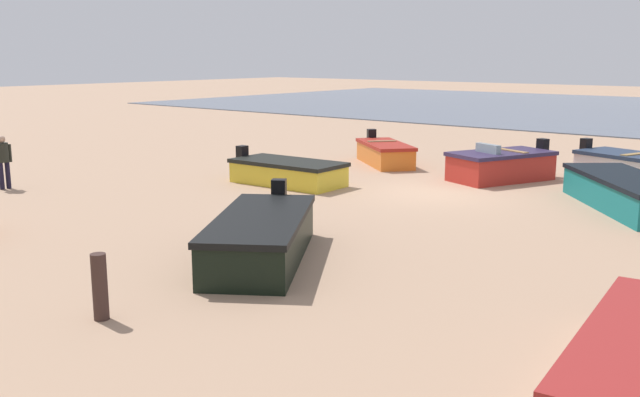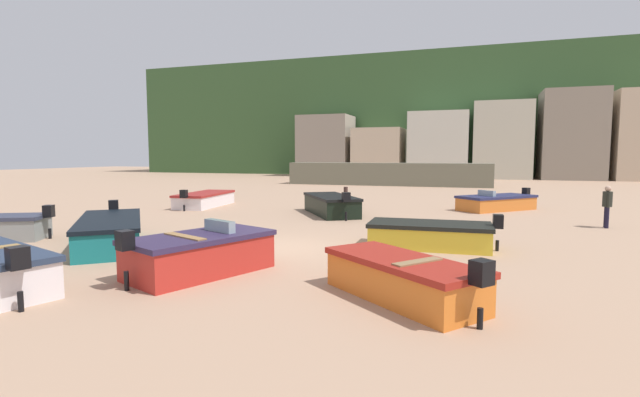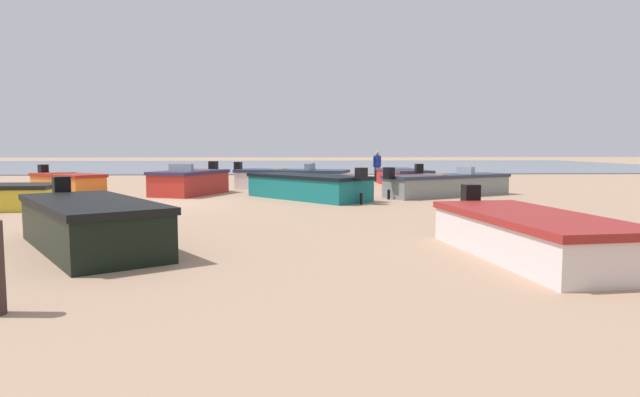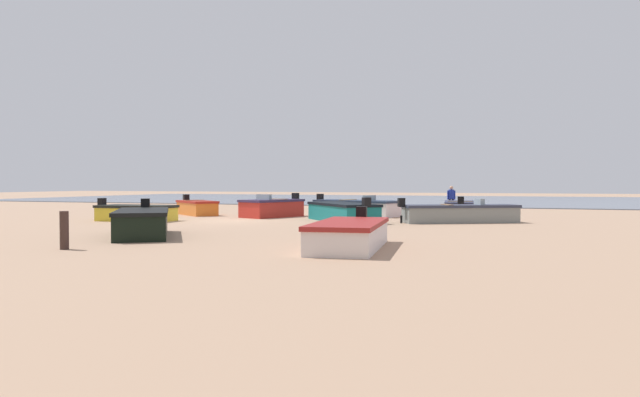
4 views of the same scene
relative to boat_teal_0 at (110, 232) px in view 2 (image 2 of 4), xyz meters
The scene contains 17 objects.
ground_plane 5.27m from the boat_teal_0, 13.72° to the left, with size 160.00×160.00×0.00m, color tan.
headland_hill 67.89m from the boat_teal_0, 85.66° to the left, with size 90.00×32.00×16.49m, color #35562E.
harbor_pier 31.38m from the boat_teal_0, 84.80° to the left, with size 18.55×2.40×2.07m, color #6C6A56.
townhouse_far_left 48.79m from the boat_teal_0, 100.06° to the left, with size 6.80×5.34×8.00m, color gray.
townhouse_left 48.45m from the boat_teal_0, 91.58° to the left, with size 6.15×6.22×6.21m, color beige.
townhouse_centre_left 48.49m from the boat_teal_0, 82.64° to the left, with size 7.11×5.43×8.05m, color silver.
townhouse_centre 49.91m from the boat_teal_0, 74.25° to the left, with size 6.50×5.27×9.01m, color beige.
townhouse_centre_right 53.22m from the boat_teal_0, 66.82° to the left, with size 6.54×6.98×10.11m, color gray.
boat_teal_0 is the anchor object (origin of this frame).
boat_yellow_2 9.77m from the boat_teal_0, 17.27° to the left, with size 3.91×1.84×1.07m.
boat_black_3 10.29m from the boat_teal_0, 66.03° to the left, with size 3.76×4.49×1.22m.
boat_white_5 11.06m from the boat_teal_0, 107.87° to the left, with size 2.21×4.70×1.07m.
boat_red_6 4.93m from the boat_teal_0, 24.05° to the right, with size 2.83×3.73×1.25m.
boat_orange_7 9.62m from the boat_teal_0, 14.67° to the right, with size 3.49×3.19×1.12m.
boat_orange_9 18.02m from the boat_teal_0, 49.71° to the left, with size 4.09×4.13×1.07m.
mooring_post_near_water 13.81m from the boat_teal_0, 73.89° to the left, with size 0.23×0.23×1.04m, color #3F2B26.
beach_walker_foreground 17.79m from the boat_teal_0, 30.01° to the left, with size 0.36×0.53×1.62m.
Camera 2 is at (5.46, -12.43, 2.78)m, focal length 25.86 mm.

